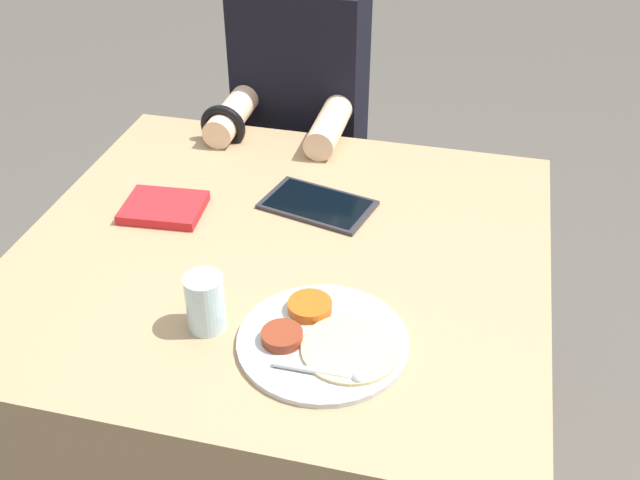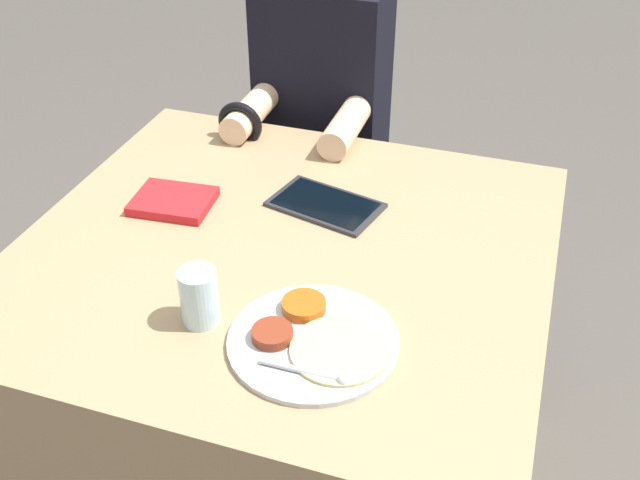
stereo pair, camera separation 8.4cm
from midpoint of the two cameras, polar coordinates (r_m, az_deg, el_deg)
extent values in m
cube|color=#9E7F5B|center=(1.68, -0.97, -11.24)|extent=(0.99, 0.94, 0.77)
cylinder|color=#B7BABF|center=(1.21, 1.48, -7.77)|extent=(0.28, 0.28, 0.01)
cylinder|color=#B75114|center=(1.25, 0.68, -5.08)|extent=(0.07, 0.07, 0.02)
cylinder|color=maroon|center=(1.20, -1.65, -7.22)|extent=(0.07, 0.07, 0.02)
cylinder|color=#DBBC7F|center=(1.19, 3.55, -8.41)|extent=(0.16, 0.16, 0.01)
cylinder|color=#B7BABF|center=(1.15, 0.69, -9.95)|extent=(0.13, 0.01, 0.01)
sphere|color=#B7BABF|center=(1.14, 3.95, -10.68)|extent=(0.02, 0.02, 0.02)
cube|color=silver|center=(1.56, -9.60, 2.71)|extent=(0.16, 0.13, 0.01)
cube|color=red|center=(1.55, -9.62, 2.90)|extent=(0.17, 0.14, 0.02)
cube|color=#28282D|center=(1.53, 1.98, 2.66)|extent=(0.24, 0.18, 0.01)
cube|color=black|center=(1.53, 1.99, 2.81)|extent=(0.22, 0.16, 0.00)
cube|color=black|center=(2.27, 1.25, -2.04)|extent=(0.29, 0.22, 0.44)
cube|color=black|center=(1.99, 1.45, 10.25)|extent=(0.32, 0.20, 0.63)
cylinder|color=beige|center=(1.84, -3.95, 9.71)|extent=(0.07, 0.23, 0.07)
cylinder|color=beige|center=(1.78, 3.37, 8.66)|extent=(0.07, 0.23, 0.07)
torus|color=black|center=(1.79, -4.77, 8.79)|extent=(0.11, 0.02, 0.11)
cylinder|color=silver|center=(1.23, -7.28, -4.36)|extent=(0.06, 0.06, 0.10)
camera|label=1|loc=(0.04, -88.20, 1.28)|focal=42.00mm
camera|label=2|loc=(0.04, 91.80, -1.28)|focal=42.00mm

